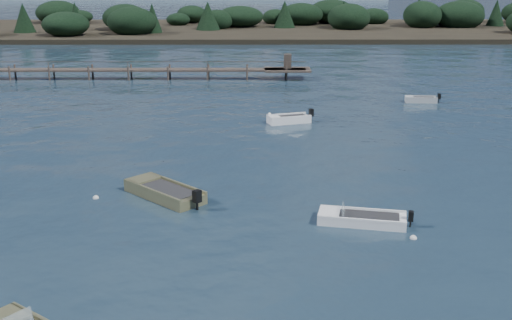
{
  "coord_description": "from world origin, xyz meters",
  "views": [
    {
      "loc": [
        0.26,
        -21.68,
        11.78
      ],
      "look_at": [
        0.42,
        14.0,
        1.0
      ],
      "focal_mm": 45.0,
      "sensor_mm": 36.0,
      "label": 1
    }
  ],
  "objects_px": {
    "dinghy_mid_white_a": "(362,220)",
    "tender_far_grey_b": "(421,101)",
    "dinghy_mid_grey": "(165,194)",
    "jetty": "(51,70)",
    "tender_far_white": "(289,121)"
  },
  "relations": [
    {
      "from": "jetty",
      "to": "dinghy_mid_white_a",
      "type": "bearing_deg",
      "value": -56.55
    },
    {
      "from": "dinghy_mid_grey",
      "to": "tender_far_grey_b",
      "type": "relative_size",
      "value": 1.49
    },
    {
      "from": "tender_far_grey_b",
      "to": "tender_far_white",
      "type": "bearing_deg",
      "value": -147.49
    },
    {
      "from": "dinghy_mid_grey",
      "to": "tender_far_grey_b",
      "type": "height_order",
      "value": "dinghy_mid_grey"
    },
    {
      "from": "tender_far_white",
      "to": "dinghy_mid_white_a",
      "type": "relative_size",
      "value": 0.83
    },
    {
      "from": "dinghy_mid_grey",
      "to": "jetty",
      "type": "xyz_separation_m",
      "value": [
        -17.27,
        37.49,
        0.8
      ]
    },
    {
      "from": "dinghy_mid_white_a",
      "to": "jetty",
      "type": "height_order",
      "value": "jetty"
    },
    {
      "from": "dinghy_mid_white_a",
      "to": "tender_far_white",
      "type": "bearing_deg",
      "value": 96.56
    },
    {
      "from": "dinghy_mid_grey",
      "to": "tender_far_white",
      "type": "distance_m",
      "value": 18.55
    },
    {
      "from": "dinghy_mid_white_a",
      "to": "tender_far_grey_b",
      "type": "bearing_deg",
      "value": 70.63
    },
    {
      "from": "tender_far_grey_b",
      "to": "jetty",
      "type": "height_order",
      "value": "jetty"
    },
    {
      "from": "tender_far_grey_b",
      "to": "jetty",
      "type": "xyz_separation_m",
      "value": [
        -37.21,
        12.65,
        0.83
      ]
    },
    {
      "from": "dinghy_mid_grey",
      "to": "dinghy_mid_white_a",
      "type": "height_order",
      "value": "dinghy_mid_grey"
    },
    {
      "from": "tender_far_white",
      "to": "tender_far_grey_b",
      "type": "xyz_separation_m",
      "value": [
        12.39,
        7.9,
        -0.03
      ]
    },
    {
      "from": "tender_far_white",
      "to": "jetty",
      "type": "distance_m",
      "value": 32.23
    }
  ]
}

